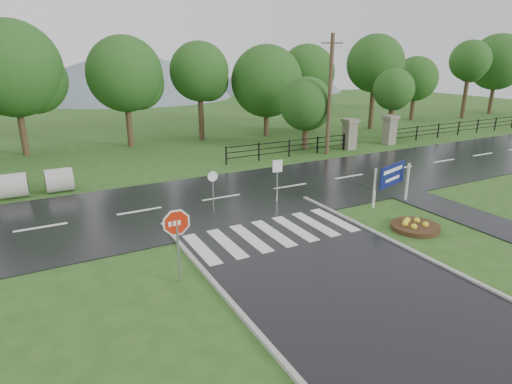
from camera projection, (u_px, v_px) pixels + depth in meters
ground at (359, 294)px, 12.58m from camera, size 120.00×120.00×0.00m
main_road at (221, 198)px, 20.96m from camera, size 90.00×8.00×0.04m
walkway at (442, 207)px, 19.77m from camera, size 2.20×11.00×0.04m
crosswalk at (273, 233)px, 16.76m from camera, size 6.50×2.80×0.02m
pillar_west at (350, 133)px, 31.49m from camera, size 1.00×1.00×2.24m
pillar_east at (390, 129)px, 33.30m from camera, size 1.00×1.00×2.24m
fence_west at (289, 146)px, 29.26m from camera, size 9.58×0.08×1.20m
fence_east at (478, 125)px, 38.28m from camera, size 20.58×0.08×1.20m
hills at (113, 190)px, 73.41m from camera, size 102.00×48.00×48.00m
treeline at (160, 145)px, 33.15m from camera, size 83.20×5.20×10.00m
stop_sign at (177, 229)px, 12.75m from camera, size 1.13×0.09×2.53m
estate_billboard at (392, 177)px, 19.73m from camera, size 2.17×0.74×1.96m
flower_bed at (415, 226)px, 17.22m from camera, size 1.92×1.92×0.38m
reg_sign_small at (277, 173)px, 19.77m from camera, size 0.47×0.10×2.12m
reg_sign_round at (213, 187)px, 18.56m from camera, size 0.45×0.07×1.95m
utility_pole_east at (330, 95)px, 29.09m from camera, size 1.39×0.56×8.07m
entrance_tree_left at (306, 104)px, 30.78m from camera, size 3.85×3.85×5.26m
entrance_tree_right at (394, 90)px, 34.39m from camera, size 3.28×3.28×5.69m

